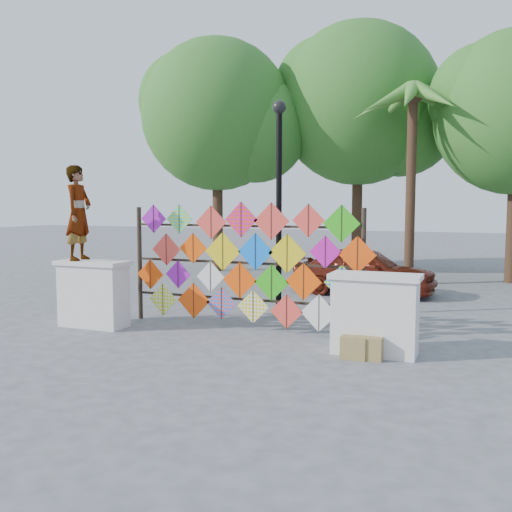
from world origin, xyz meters
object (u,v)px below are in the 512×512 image
Objects in this scene: kite_rack at (247,265)px; sedan at (364,271)px; lamppost at (279,188)px; vendor_woman at (78,213)px.

kite_rack reaches higher than sedan.
lamppost reaches higher than sedan.
sedan is at bearing -44.54° from vendor_woman.
kite_rack is at bearing -97.54° from lamppost.
vendor_woman is 0.49× the size of sedan.
sedan is (4.36, 5.84, -1.56)m from vendor_woman.
vendor_woman is 0.41× the size of lamppost.
vendor_woman is 7.45m from sedan.
sedan is 4.31m from lamppost.
sedan is (1.22, 4.91, -0.58)m from kite_rack.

